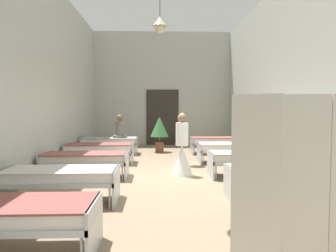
{
  "coord_description": "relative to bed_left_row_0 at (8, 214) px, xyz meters",
  "views": [
    {
      "loc": [
        -0.3,
        -7.22,
        1.58
      ],
      "look_at": [
        0.0,
        0.43,
        1.16
      ],
      "focal_mm": 33.9,
      "sensor_mm": 36.0,
      "label": 1
    }
  ],
  "objects": [
    {
      "name": "bed_left_row_4",
      "position": [
        0.0,
        7.6,
        0.0
      ],
      "size": [
        1.9,
        0.84,
        0.57
      ],
      "color": "#B7BCC1",
      "rests_on": "ground"
    },
    {
      "name": "patient_seated_primary",
      "position": [
        0.35,
        7.65,
        0.43
      ],
      "size": [
        0.44,
        0.44,
        0.8
      ],
      "color": "slate",
      "rests_on": "bed_left_row_4"
    },
    {
      "name": "bed_right_row_4",
      "position": [
        3.8,
        7.6,
        0.0
      ],
      "size": [
        1.9,
        0.84,
        0.57
      ],
      "color": "#B7BCC1",
      "rests_on": "ground"
    },
    {
      "name": "bed_left_row_0",
      "position": [
        0.0,
        0.0,
        0.0
      ],
      "size": [
        1.9,
        0.84,
        0.57
      ],
      "color": "#B7BCC1",
      "rests_on": "ground"
    },
    {
      "name": "potted_plant",
      "position": [
        1.74,
        8.05,
        0.42
      ],
      "size": [
        0.65,
        0.65,
        1.29
      ],
      "color": "brown",
      "rests_on": "ground"
    },
    {
      "name": "room_shell",
      "position": [
        1.9,
        5.12,
        2.01
      ],
      "size": [
        6.3,
        13.43,
        4.9
      ],
      "color": "#B2B7AD",
      "rests_on": "ground"
    },
    {
      "name": "bed_left_row_2",
      "position": [
        0.0,
        3.8,
        0.0
      ],
      "size": [
        1.9,
        0.84,
        0.57
      ],
      "color": "#B7BCC1",
      "rests_on": "ground"
    },
    {
      "name": "bed_right_row_2",
      "position": [
        3.8,
        3.8,
        0.0
      ],
      "size": [
        1.9,
        0.84,
        0.57
      ],
      "color": "#B7BCC1",
      "rests_on": "ground"
    },
    {
      "name": "bed_right_row_1",
      "position": [
        3.8,
        1.9,
        0.0
      ],
      "size": [
        1.9,
        0.84,
        0.57
      ],
      "color": "#B7BCC1",
      "rests_on": "ground"
    },
    {
      "name": "ground_plane",
      "position": [
        1.9,
        3.8,
        -0.49
      ],
      "size": [
        6.5,
        13.83,
        0.1
      ],
      "primitive_type": "cube",
      "color": "#8C755B"
    },
    {
      "name": "bed_left_row_1",
      "position": [
        0.0,
        1.9,
        0.0
      ],
      "size": [
        1.9,
        0.84,
        0.57
      ],
      "color": "#B7BCC1",
      "rests_on": "ground"
    },
    {
      "name": "privacy_screen",
      "position": [
        2.85,
        -0.84,
        0.41
      ],
      "size": [
        1.23,
        0.27,
        1.7
      ],
      "rotation": [
        0.0,
        0.0,
        -0.31
      ],
      "color": "silver",
      "rests_on": "ground"
    },
    {
      "name": "nurse_near_aisle",
      "position": [
        2.22,
        4.05,
        0.09
      ],
      "size": [
        0.52,
        0.52,
        1.49
      ],
      "rotation": [
        0.0,
        0.0,
        5.49
      ],
      "color": "white",
      "rests_on": "ground"
    },
    {
      "name": "bed_left_row_3",
      "position": [
        0.0,
        5.7,
        0.0
      ],
      "size": [
        1.9,
        0.84,
        0.57
      ],
      "color": "#B7BCC1",
      "rests_on": "ground"
    },
    {
      "name": "bed_right_row_3",
      "position": [
        3.8,
        5.7,
        0.0
      ],
      "size": [
        1.9,
        0.84,
        0.57
      ],
      "color": "#B7BCC1",
      "rests_on": "ground"
    }
  ]
}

